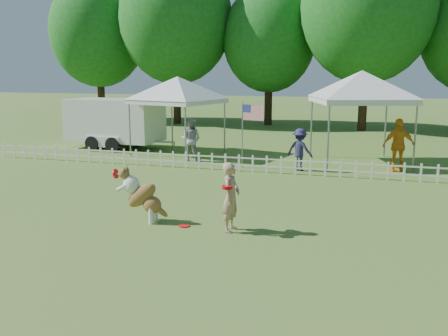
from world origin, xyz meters
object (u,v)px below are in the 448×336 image
object	(u,v)px
cargo_trailer	(115,123)
spectator_b	(300,150)
frisbee_on_turf	(184,226)
canopy_tent_right	(360,119)
flag_pole	(242,136)
dog	(143,195)
spectator_a	(191,140)
spectator_c	(399,145)
handler	(231,197)
canopy_tent_left	(178,117)

from	to	relation	value
cargo_trailer	spectator_b	bearing A→B (deg)	-14.11
frisbee_on_turf	canopy_tent_right	xyz separation A→B (m)	(3.47, 9.32, 1.70)
cargo_trailer	flag_pole	size ratio (longest dim) A/B	2.20
dog	flag_pole	distance (m)	7.14
canopy_tent_right	spectator_a	world-z (taller)	canopy_tent_right
spectator_b	spectator_c	xyz separation A→B (m)	(3.32, 0.83, 0.19)
frisbee_on_turf	canopy_tent_right	distance (m)	10.09
handler	spectator_b	size ratio (longest dim) A/B	1.03
dog	canopy_tent_left	xyz separation A→B (m)	(-2.85, 9.24, 0.96)
dog	spectator_a	distance (m)	8.08
spectator_b	spectator_c	size ratio (longest dim) A/B	0.80
cargo_trailer	canopy_tent_left	bearing A→B (deg)	-8.70
canopy_tent_right	cargo_trailer	bearing A→B (deg)	157.95
dog	spectator_b	world-z (taller)	spectator_b
dog	spectator_a	bearing A→B (deg)	104.85
dog	frisbee_on_turf	bearing A→B (deg)	-2.23
flag_pole	spectator_c	world-z (taller)	flag_pole
dog	spectator_b	distance (m)	7.66
canopy_tent_left	frisbee_on_turf	bearing A→B (deg)	-52.42
flag_pole	spectator_c	xyz separation A→B (m)	(5.40, 0.93, -0.24)
canopy_tent_right	flag_pole	distance (m)	4.58
canopy_tent_left	cargo_trailer	bearing A→B (deg)	-177.08
canopy_tent_left	dog	bearing A→B (deg)	-58.02
spectator_a	spectator_b	bearing A→B (deg)	171.18
spectator_a	frisbee_on_turf	bearing A→B (deg)	109.55
canopy_tent_right	spectator_c	distance (m)	1.99
dog	spectator_c	xyz separation A→B (m)	(5.92, 8.04, 0.31)
frisbee_on_turf	spectator_a	xyz separation A→B (m)	(-2.82, 7.96, 0.84)
dog	cargo_trailer	world-z (taller)	cargo_trailer
handler	canopy_tent_left	size ratio (longest dim) A/B	0.48
spectator_b	handler	bearing A→B (deg)	105.62
canopy_tent_right	spectator_b	bearing A→B (deg)	-151.76
canopy_tent_right	cargo_trailer	world-z (taller)	canopy_tent_right
canopy_tent_right	cargo_trailer	size ratio (longest dim) A/B	0.66
canopy_tent_left	flag_pole	bearing A→B (deg)	-17.62
dog	spectator_c	distance (m)	9.98
dog	canopy_tent_left	world-z (taller)	canopy_tent_left
canopy_tent_left	spectator_c	distance (m)	8.87
spectator_a	spectator_b	world-z (taller)	spectator_a
flag_pole	spectator_c	bearing A→B (deg)	23.91
spectator_c	spectator_b	bearing A→B (deg)	-3.79
handler	cargo_trailer	xyz separation A→B (m)	(-8.40, 10.03, 0.37)
cargo_trailer	spectator_a	world-z (taller)	cargo_trailer
canopy_tent_left	flag_pole	xyz separation A→B (m)	(3.37, -2.14, -0.42)
frisbee_on_turf	flag_pole	world-z (taller)	flag_pole
canopy_tent_left	spectator_a	distance (m)	1.90
handler	canopy_tent_right	world-z (taller)	canopy_tent_right
spectator_b	spectator_a	bearing A→B (deg)	10.12
spectator_a	spectator_c	world-z (taller)	spectator_c
frisbee_on_turf	spectator_a	distance (m)	8.49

